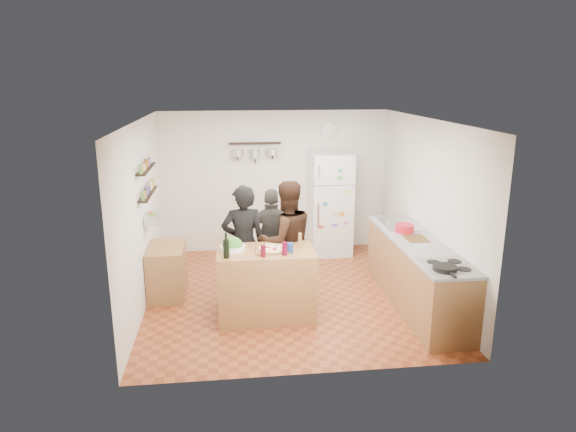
{
  "coord_description": "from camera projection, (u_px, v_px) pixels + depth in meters",
  "views": [
    {
      "loc": [
        -0.83,
        -6.87,
        3.05
      ],
      "look_at": [
        0.0,
        0.1,
        1.15
      ],
      "focal_mm": 32.0,
      "sensor_mm": 36.0,
      "label": 1
    }
  ],
  "objects": [
    {
      "name": "spice_shelf_upper",
      "position": [
        146.0,
        169.0,
        6.96
      ],
      "size": [
        0.12,
        1.0,
        0.02
      ],
      "primitive_type": "cube",
      "color": "black",
      "rests_on": "left_wall"
    },
    {
      "name": "person_back",
      "position": [
        273.0,
        239.0,
        7.57
      ],
      "size": [
        0.91,
        0.47,
        1.5
      ],
      "primitive_type": "imported",
      "rotation": [
        0.0,
        0.0,
        3.02
      ],
      "color": "#33302D",
      "rests_on": "floor"
    },
    {
      "name": "wine_bottle",
      "position": [
        226.0,
        249.0,
        6.27
      ],
      "size": [
        0.08,
        0.08,
        0.23
      ],
      "primitive_type": "cylinder",
      "color": "black",
      "rests_on": "prep_island"
    },
    {
      "name": "pizza_board",
      "position": [
        272.0,
        250.0,
        6.55
      ],
      "size": [
        0.42,
        0.34,
        0.02
      ],
      "primitive_type": "cube",
      "color": "brown",
      "rests_on": "prep_island"
    },
    {
      "name": "person_left",
      "position": [
        244.0,
        244.0,
        7.08
      ],
      "size": [
        0.64,
        0.45,
        1.66
      ],
      "primitive_type": "imported",
      "rotation": [
        0.0,
        0.0,
        3.23
      ],
      "color": "black",
      "rests_on": "floor"
    },
    {
      "name": "spice_shelf_lower",
      "position": [
        148.0,
        194.0,
        7.05
      ],
      "size": [
        0.12,
        1.0,
        0.02
      ],
      "primitive_type": "cube",
      "color": "black",
      "rests_on": "left_wall"
    },
    {
      "name": "salad_bowl",
      "position": [
        233.0,
        248.0,
        6.56
      ],
      "size": [
        0.32,
        0.32,
        0.06
      ],
      "primitive_type": "cylinder",
      "color": "white",
      "rests_on": "prep_island"
    },
    {
      "name": "wine_glass_near",
      "position": [
        263.0,
        251.0,
        6.31
      ],
      "size": [
        0.06,
        0.06,
        0.15
      ],
      "primitive_type": "cylinder",
      "color": "#520717",
      "rests_on": "prep_island"
    },
    {
      "name": "wine_glass_far",
      "position": [
        285.0,
        249.0,
        6.38
      ],
      "size": [
        0.07,
        0.07,
        0.16
      ],
      "primitive_type": "cylinder",
      "color": "#50061F",
      "rests_on": "prep_island"
    },
    {
      "name": "sink",
      "position": [
        398.0,
        224.0,
        7.72
      ],
      "size": [
        0.5,
        0.8,
        0.03
      ],
      "primitive_type": "cube",
      "color": "silver",
      "rests_on": "counter_run"
    },
    {
      "name": "skillet",
      "position": [
        445.0,
        268.0,
        5.85
      ],
      "size": [
        0.28,
        0.28,
        0.05
      ],
      "primitive_type": "cylinder",
      "color": "black",
      "rests_on": "stove_top"
    },
    {
      "name": "fridge",
      "position": [
        330.0,
        204.0,
        9.03
      ],
      "size": [
        0.7,
        0.68,
        1.8
      ],
      "primitive_type": "cube",
      "color": "white",
      "rests_on": "floor"
    },
    {
      "name": "room_shell",
      "position": [
        286.0,
        204.0,
        7.52
      ],
      "size": [
        4.2,
        4.2,
        4.2
      ],
      "color": "brown",
      "rests_on": "ground"
    },
    {
      "name": "stove_top",
      "position": [
        448.0,
        267.0,
        5.99
      ],
      "size": [
        0.6,
        0.62,
        0.02
      ],
      "primitive_type": "cube",
      "color": "white",
      "rests_on": "counter_run"
    },
    {
      "name": "pepper_mill",
      "position": [
        300.0,
        242.0,
        6.64
      ],
      "size": [
        0.05,
        0.05,
        0.16
      ],
      "primitive_type": "cylinder",
      "color": "#A37144",
      "rests_on": "prep_island"
    },
    {
      "name": "prep_island",
      "position": [
        266.0,
        283.0,
        6.68
      ],
      "size": [
        1.25,
        0.72,
        0.91
      ],
      "primitive_type": "cube",
      "color": "#A26C3B",
      "rests_on": "floor"
    },
    {
      "name": "person_center",
      "position": [
        286.0,
        241.0,
        7.12
      ],
      "size": [
        0.97,
        0.84,
        1.71
      ],
      "primitive_type": "imported",
      "rotation": [
        0.0,
        0.0,
        3.41
      ],
      "color": "black",
      "rests_on": "floor"
    },
    {
      "name": "pizza",
      "position": [
        272.0,
        248.0,
        6.55
      ],
      "size": [
        0.34,
        0.34,
        0.02
      ],
      "primitive_type": "cylinder",
      "color": "beige",
      "rests_on": "pizza_board"
    },
    {
      "name": "pot_rack",
      "position": [
        255.0,
        143.0,
        8.84
      ],
      "size": [
        0.9,
        0.04,
        0.04
      ],
      "primitive_type": "cube",
      "color": "black",
      "rests_on": "back_wall"
    },
    {
      "name": "side_table",
      "position": [
        167.0,
        271.0,
        7.36
      ],
      "size": [
        0.5,
        0.8,
        0.73
      ],
      "primitive_type": "cube",
      "color": "olive",
      "rests_on": "floor"
    },
    {
      "name": "wall_clock",
      "position": [
        328.0,
        130.0,
        9.01
      ],
      "size": [
        0.3,
        0.03,
        0.3
      ],
      "primitive_type": "cylinder",
      "rotation": [
        1.57,
        0.0,
        0.0
      ],
      "color": "silver",
      "rests_on": "back_wall"
    },
    {
      "name": "produce_basket",
      "position": [
        152.0,
        218.0,
        7.15
      ],
      "size": [
        0.18,
        0.35,
        0.14
      ],
      "primitive_type": "cube",
      "color": "silver",
      "rests_on": "left_wall"
    },
    {
      "name": "salt_canister",
      "position": [
        290.0,
        248.0,
        6.47
      ],
      "size": [
        0.08,
        0.08,
        0.12
      ],
      "primitive_type": "cylinder",
      "color": "navy",
      "rests_on": "prep_island"
    },
    {
      "name": "counter_run",
      "position": [
        417.0,
        274.0,
        7.02
      ],
      "size": [
        0.63,
        2.63,
        0.9
      ],
      "primitive_type": "cube",
      "color": "#9E7042",
      "rests_on": "floor"
    },
    {
      "name": "red_bowl",
      "position": [
        405.0,
        228.0,
        7.3
      ],
      "size": [
        0.26,
        0.26,
        0.11
      ],
      "primitive_type": "cylinder",
      "color": "red",
      "rests_on": "counter_run"
    },
    {
      "name": "cutting_board",
      "position": [
        416.0,
        239.0,
        7.01
      ],
      "size": [
        0.3,
        0.4,
        0.02
      ],
      "primitive_type": "cube",
      "color": "olive",
      "rests_on": "counter_run"
    }
  ]
}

